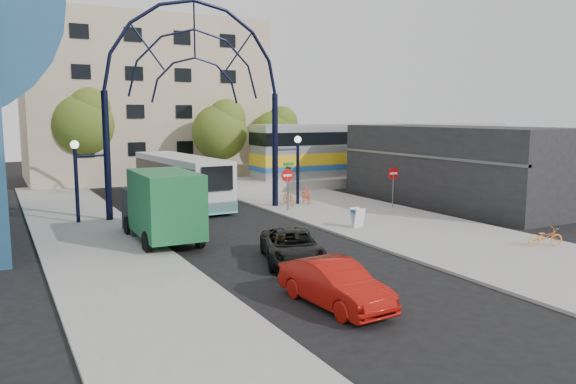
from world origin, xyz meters
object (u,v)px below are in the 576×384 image
black_suv (292,247)px  bike_near_b (306,195)px  bike_near_a (289,197)px  sandwich_board (357,215)px  red_sedan (335,284)px  train_car (389,148)px  tree_north_c (277,131)px  tree_north_a (221,129)px  tree_north_b (83,121)px  bike_far_a (545,237)px  green_truck (161,206)px  gateway_arch (195,64)px  street_name_sign (289,176)px  stop_sign (287,179)px  city_bus (181,179)px  do_not_enter_sign (393,177)px

black_suv → bike_near_b: (7.52, 12.04, 0.01)m
black_suv → bike_near_a: 13.57m
sandwich_board → red_sedan: (-7.16, -9.09, -0.05)m
train_car → red_sedan: size_ratio=5.97×
sandwich_board → tree_north_c: bearing=73.5°
train_car → tree_north_a: 14.52m
tree_north_b → bike_far_a: bearing=-65.3°
sandwich_board → bike_near_a: bearing=87.4°
train_car → green_truck: bearing=-149.6°
gateway_arch → street_name_sign: bearing=-15.1°
black_suv → bike_far_a: (10.72, -3.11, -0.11)m
tree_north_c → green_truck: bearing=-128.6°
train_car → bike_near_a: 16.33m
bike_near_b → bike_near_a: bearing=-168.5°
stop_sign → sandwich_board: (0.80, -6.02, -1.25)m
tree_north_a → city_bus: tree_north_a is taller
city_bus → sandwich_board: bearing=-69.2°
green_truck → bike_near_a: green_truck is taller
city_bus → bike_near_b: size_ratio=6.54×
green_truck → red_sedan: bearing=-77.9°
do_not_enter_sign → tree_north_a: 16.86m
street_name_sign → city_bus: city_bus is taller
green_truck → bike_far_a: green_truck is taller
tree_north_b → bike_far_a: tree_north_b is taller
city_bus → red_sedan: (-1.76, -21.02, -0.94)m
gateway_arch → green_truck: 9.91m
black_suv → bike_near_b: 14.20m
do_not_enter_sign → black_suv: do_not_enter_sign is taller
street_name_sign → train_car: bearing=32.4°
bike_near_a → tree_north_b: bearing=128.0°
tree_north_c → tree_north_a: bearing=-161.6°
train_car → tree_north_a: size_ratio=3.59×
do_not_enter_sign → bike_near_a: bearing=141.6°
do_not_enter_sign → bike_far_a: size_ratio=1.62×
sandwich_board → do_not_enter_sign: bearing=36.7°
city_bus → black_suv: bearing=-95.3°
black_suv → red_sedan: (-1.26, -5.07, 0.06)m
street_name_sign → tree_north_a: 13.59m
street_name_sign → tree_north_a: bearing=86.0°
sandwich_board → bike_far_a: sandwich_board is taller
do_not_enter_sign → green_truck: 14.93m
do_not_enter_sign → bike_near_a: size_ratio=1.40×
street_name_sign → red_sedan: (-6.76, -15.71, -1.44)m
sandwich_board → bike_far_a: size_ratio=0.64×
do_not_enter_sign → street_name_sign: street_name_sign is taller
bike_far_a → bike_near_a: bearing=37.2°
tree_north_c → city_bus: size_ratio=0.57×
city_bus → gateway_arch: bearing=-96.4°
tree_north_b → bike_near_a: 19.30m
tree_north_b → green_truck: size_ratio=1.23×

